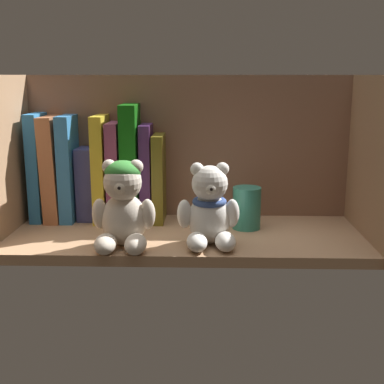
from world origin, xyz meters
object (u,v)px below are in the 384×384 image
book_0 (41,166)px  book_2 (71,167)px  book_4 (103,167)px  pillar_candle (247,208)px  book_7 (147,172)px  teddy_bear_smaller (210,210)px  book_8 (160,176)px  book_5 (117,171)px  book_1 (56,167)px  book_3 (88,183)px  teddy_bear_larger (123,206)px  book_6 (132,162)px

book_0 → book_2: size_ratio=1.02×
book_4 → pillar_candle: size_ratio=2.63×
book_0 → book_7: (23.17, 0.00, -1.14)cm
book_0 → book_4: book_0 is taller
teddy_bear_smaller → pillar_candle: size_ratio=1.78×
book_8 → teddy_bear_smaller: 20.96cm
book_0 → pillar_candle: (44.23, -7.24, -7.18)cm
book_8 → pillar_candle: bearing=-21.5°
book_5 → teddy_bear_smaller: size_ratio=1.38×
book_4 → pillar_candle: 32.24cm
book_2 → book_8: book_2 is taller
pillar_candle → book_1: bearing=170.0°
pillar_candle → book_3: bearing=168.0°
book_3 → book_8: size_ratio=0.84×
book_0 → teddy_bear_larger: book_0 is taller
pillar_candle → teddy_bear_larger: bearing=-152.2°
book_5 → teddy_bear_smaller: bearing=-41.5°
book_4 → book_8: 12.43cm
book_1 → teddy_bear_larger: 26.61cm
book_3 → book_6: size_ratio=0.63×
book_5 → teddy_bear_smaller: book_5 is taller
teddy_bear_smaller → teddy_bear_larger: bearing=-173.7°
teddy_bear_smaller → book_5: bearing=138.5°
book_2 → teddy_bear_larger: 24.51cm
book_3 → book_4: size_ratio=0.69×
pillar_candle → book_7: bearing=161.0°
book_0 → book_4: 13.61cm
teddy_bear_smaller → book_1: bearing=152.0°
book_7 → teddy_bear_smaller: book_7 is taller
book_2 → book_4: (7.04, 0.00, 0.01)cm
book_4 → teddy_bear_smaller: bearing=-37.6°
book_6 → teddy_bear_smaller: bearing=-46.7°
book_2 → book_6: 13.39cm
book_5 → book_6: book_6 is taller
book_8 → teddy_bear_larger: 20.16cm
book_4 → teddy_bear_larger: book_4 is taller
book_4 → book_5: 3.01cm
pillar_candle → book_0: bearing=170.7°
book_7 → teddy_bear_larger: 19.79cm
book_7 → book_8: size_ratio=1.11×
teddy_bear_larger → book_8: bearing=75.9°
book_0 → teddy_bear_larger: bearing=-42.9°
book_7 → book_6: bearing=180.0°
book_5 → book_0: bearing=180.0°
book_2 → pillar_candle: size_ratio=2.63×
book_3 → book_8: 15.79cm
book_0 → book_8: book_0 is taller
book_3 → book_4: (3.45, 0.00, 3.48)cm
book_2 → book_7: size_ratio=1.09×
book_1 → book_6: (16.69, 0.00, 1.25)cm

